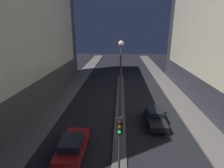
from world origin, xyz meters
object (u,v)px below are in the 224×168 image
at_px(traffic_light_mid, 121,78).
at_px(car_left_lane, 73,145).
at_px(traffic_light_near, 119,140).
at_px(traffic_light_far, 121,63).
at_px(street_lamp, 121,72).
at_px(car_right_lane, 155,116).

bearing_deg(traffic_light_mid, car_left_lane, -111.64).
relative_size(traffic_light_near, traffic_light_far, 1.00).
bearing_deg(car_left_lane, traffic_light_near, -43.02).
xyz_separation_m(traffic_light_near, traffic_light_far, (0.00, 22.39, 0.00)).
bearing_deg(traffic_light_near, street_lamp, 90.00).
distance_m(traffic_light_near, street_lamp, 7.95).
bearing_deg(traffic_light_near, traffic_light_mid, 90.00).
distance_m(street_lamp, car_left_lane, 7.48).
bearing_deg(street_lamp, traffic_light_far, 90.00).
xyz_separation_m(car_left_lane, car_right_lane, (7.31, 5.20, -0.02)).
height_order(street_lamp, car_left_lane, street_lamp).
height_order(traffic_light_mid, car_right_lane, traffic_light_mid).
distance_m(traffic_light_far, car_right_lane, 14.58).
bearing_deg(traffic_light_mid, traffic_light_far, 90.00).
bearing_deg(car_left_lane, traffic_light_mid, 68.36).
bearing_deg(traffic_light_near, car_left_lane, 136.98).
height_order(traffic_light_far, car_right_lane, traffic_light_far).
height_order(traffic_light_near, street_lamp, street_lamp).
height_order(traffic_light_near, traffic_light_far, same).
bearing_deg(car_right_lane, street_lamp, -166.51).
relative_size(street_lamp, car_right_lane, 1.75).
relative_size(traffic_light_near, car_left_lane, 1.11).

